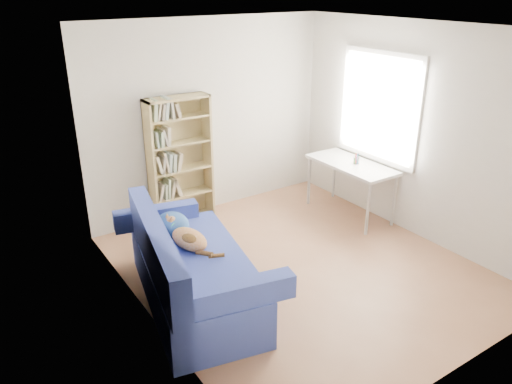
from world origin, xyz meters
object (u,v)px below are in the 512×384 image
bookshelf (180,165)px  pen_cup (356,160)px  sofa (189,270)px  desk (351,168)px

bookshelf → pen_cup: bookshelf is taller
sofa → pen_cup: 2.89m
pen_cup → bookshelf: bearing=149.9°
bookshelf → pen_cup: size_ratio=11.03×
bookshelf → desk: bookshelf is taller
bookshelf → sofa: bearing=-113.9°
desk → pen_cup: bearing=-47.8°
bookshelf → desk: bearing=-29.7°
sofa → pen_cup: bearing=23.7°
sofa → desk: sofa is taller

